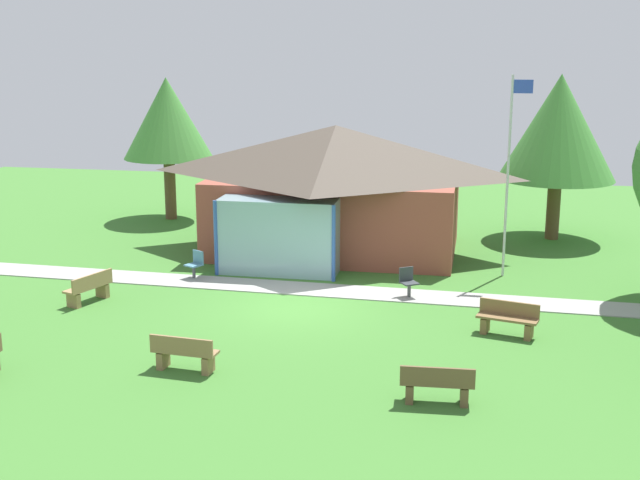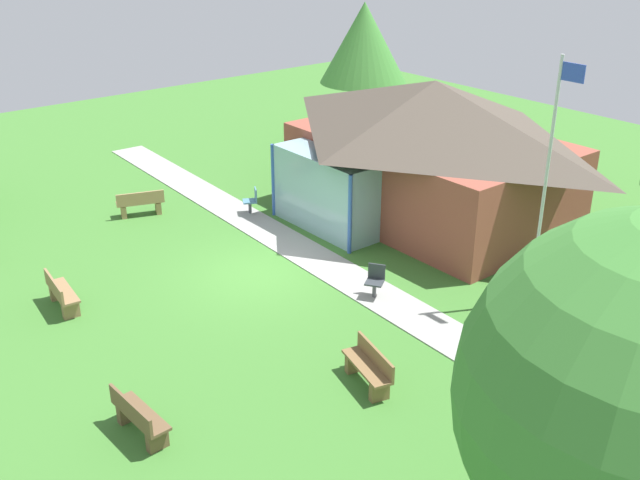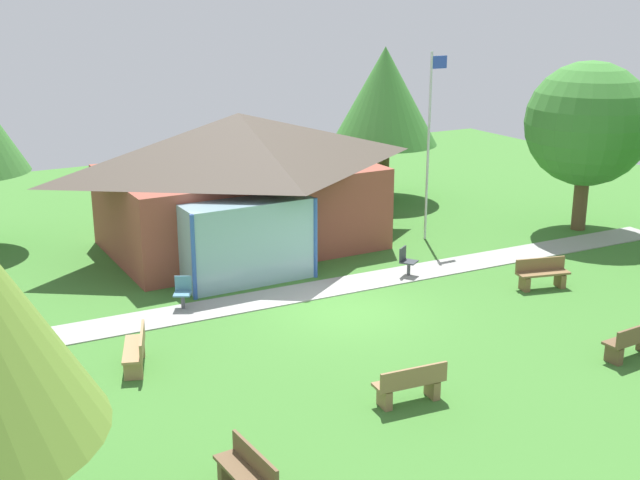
# 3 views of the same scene
# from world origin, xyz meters

# --- Properties ---
(ground_plane) EXTENTS (44.00, 44.00, 0.00)m
(ground_plane) POSITION_xyz_m (0.00, 0.00, 0.00)
(ground_plane) COLOR #3D752D
(pavilion) EXTENTS (9.24, 7.14, 4.34)m
(pavilion) POSITION_xyz_m (-0.14, 6.39, 2.27)
(pavilion) COLOR brown
(pavilion) RESTS_ON ground_plane
(footpath) EXTENTS (25.56, 2.15, 0.03)m
(footpath) POSITION_xyz_m (0.00, 1.64, 0.01)
(footpath) COLOR #999993
(footpath) RESTS_ON ground_plane
(flagpole) EXTENTS (0.64, 0.08, 6.18)m
(flagpole) POSITION_xyz_m (5.65, 4.25, 3.38)
(flagpole) COLOR silver
(flagpole) RESTS_ON ground_plane
(bench_mid_right) EXTENTS (1.56, 0.80, 0.84)m
(bench_mid_right) POSITION_xyz_m (5.63, -1.24, 0.40)
(bench_mid_right) COLOR brown
(bench_mid_right) RESTS_ON ground_plane
(bench_front_right) EXTENTS (1.52, 0.52, 0.84)m
(bench_front_right) POSITION_xyz_m (4.13, -5.68, 0.40)
(bench_front_right) COLOR brown
(bench_front_right) RESTS_ON ground_plane
(bench_front_center) EXTENTS (1.54, 0.58, 0.84)m
(bench_front_center) POSITION_xyz_m (-1.49, -4.99, 0.40)
(bench_front_center) COLOR olive
(bench_front_center) RESTS_ON ground_plane
(bench_mid_left) EXTENTS (0.92, 1.56, 0.84)m
(bench_mid_left) POSITION_xyz_m (-5.81, -0.72, 0.40)
(bench_mid_left) COLOR #9E7A51
(bench_mid_left) RESTS_ON ground_plane
(patio_chair_lawn_spare) EXTENTS (0.61, 0.61, 0.86)m
(patio_chair_lawn_spare) POSITION_xyz_m (2.91, 1.45, 0.42)
(patio_chair_lawn_spare) COLOR #33383D
(patio_chair_lawn_spare) RESTS_ON ground_plane
(patio_chair_west) EXTENTS (0.60, 0.60, 0.86)m
(patio_chair_west) POSITION_xyz_m (-3.69, 2.15, 0.42)
(patio_chair_west) COLOR teal
(patio_chair_west) RESTS_ON ground_plane
(tree_behind_pavilion_left) EXTENTS (3.55, 3.55, 5.70)m
(tree_behind_pavilion_left) POSITION_xyz_m (-7.56, 10.38, 4.06)
(tree_behind_pavilion_left) COLOR brown
(tree_behind_pavilion_left) RESTS_ON ground_plane
(tree_behind_pavilion_right) EXTENTS (4.19, 4.19, 5.99)m
(tree_behind_pavilion_right) POSITION_xyz_m (7.48, 9.68, 4.08)
(tree_behind_pavilion_right) COLOR brown
(tree_behind_pavilion_right) RESTS_ON ground_plane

